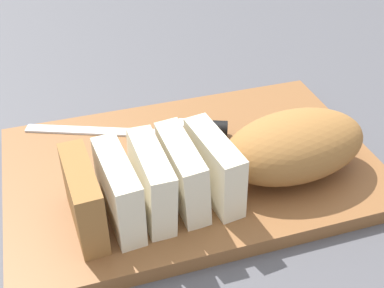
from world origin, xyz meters
name	(u,v)px	position (x,y,z in m)	size (l,w,h in m)	color
ground_plane	(192,174)	(0.00, 0.00, 0.00)	(3.00, 3.00, 0.00)	#4C4C51
cutting_board	(192,169)	(0.00, 0.00, 0.01)	(0.47, 0.31, 0.02)	brown
bread_loaf	(236,160)	(-0.04, 0.06, 0.06)	(0.38, 0.14, 0.08)	#996633
bread_knife	(183,130)	(0.00, -0.06, 0.03)	(0.27, 0.12, 0.03)	silver
crumb_near_knife	(225,159)	(-0.04, 0.01, 0.02)	(0.00, 0.00, 0.00)	#996633
crumb_near_loaf	(162,158)	(0.04, -0.02, 0.02)	(0.01, 0.01, 0.01)	#996633
crumb_stray_left	(168,176)	(0.04, 0.02, 0.02)	(0.00, 0.00, 0.00)	#996633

